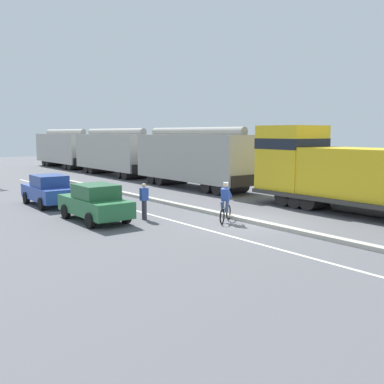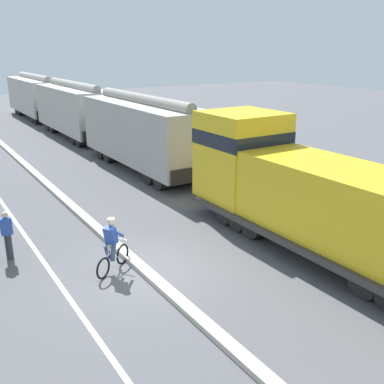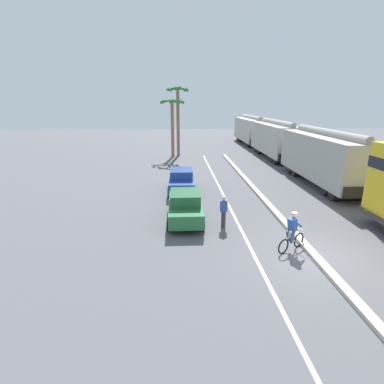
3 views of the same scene
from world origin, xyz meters
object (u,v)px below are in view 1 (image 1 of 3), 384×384
(locomotive, at_px, (349,175))
(hopper_car_trailing, at_px, (65,149))
(hopper_car_middle, at_px, (115,152))
(parked_car_green, at_px, (95,203))
(cyclist, at_px, (225,203))
(pedestrian_by_cars, at_px, (144,201))
(hopper_car_lead, at_px, (194,158))
(parked_car_blue, at_px, (49,190))

(locomotive, distance_m, hopper_car_trailing, 35.36)
(locomotive, bearing_deg, hopper_car_middle, 90.00)
(parked_car_green, bearing_deg, cyclist, -39.29)
(pedestrian_by_cars, bearing_deg, hopper_car_lead, 41.42)
(hopper_car_lead, xyz_separation_m, hopper_car_middle, (0.00, 11.60, 0.00))
(parked_car_blue, bearing_deg, hopper_car_trailing, 66.41)
(hopper_car_lead, height_order, parked_car_blue, hopper_car_lead)
(hopper_car_lead, bearing_deg, locomotive, -90.00)
(hopper_car_lead, distance_m, hopper_car_trailing, 23.20)
(hopper_car_trailing, xyz_separation_m, pedestrian_by_cars, (-8.74, -30.91, -1.23))
(locomotive, height_order, hopper_car_middle, locomotive)
(parked_car_blue, bearing_deg, parked_car_green, -89.05)
(parked_car_green, height_order, pedestrian_by_cars, same)
(parked_car_blue, distance_m, pedestrian_by_cars, 6.67)
(parked_car_green, xyz_separation_m, pedestrian_by_cars, (1.89, -0.98, 0.03))
(parked_car_blue, bearing_deg, locomotive, -45.28)
(hopper_car_lead, height_order, cyclist, hopper_car_lead)
(hopper_car_lead, relative_size, cyclist, 6.18)
(hopper_car_middle, relative_size, parked_car_green, 2.52)
(hopper_car_middle, xyz_separation_m, hopper_car_trailing, (0.00, 11.60, 0.00))
(hopper_car_lead, xyz_separation_m, cyclist, (-6.25, -10.31, -1.26))
(hopper_car_trailing, bearing_deg, hopper_car_lead, -90.00)
(hopper_car_middle, distance_m, pedestrian_by_cars, 21.23)
(parked_car_green, bearing_deg, hopper_car_trailing, 70.45)
(parked_car_green, height_order, cyclist, cyclist)
(hopper_car_middle, xyz_separation_m, pedestrian_by_cars, (-8.74, -19.31, -1.23))
(locomotive, distance_m, parked_car_blue, 15.26)
(hopper_car_trailing, bearing_deg, hopper_car_middle, -90.00)
(locomotive, relative_size, hopper_car_trailing, 1.10)
(parked_car_blue, xyz_separation_m, cyclist, (4.46, -8.97, 0.00))
(hopper_car_trailing, bearing_deg, cyclist, -100.57)
(locomotive, xyz_separation_m, hopper_car_lead, (0.00, 12.16, 0.28))
(hopper_car_middle, bearing_deg, locomotive, -90.00)
(locomotive, distance_m, hopper_car_middle, 23.76)
(hopper_car_lead, bearing_deg, cyclist, -121.25)
(pedestrian_by_cars, bearing_deg, parked_car_blue, 107.25)
(parked_car_green, xyz_separation_m, parked_car_blue, (-0.09, 5.39, 0.00))
(hopper_car_middle, height_order, cyclist, hopper_car_middle)
(hopper_car_trailing, height_order, cyclist, hopper_car_trailing)
(hopper_car_lead, bearing_deg, pedestrian_by_cars, -138.58)
(hopper_car_trailing, distance_m, parked_car_blue, 26.80)
(pedestrian_by_cars, bearing_deg, parked_car_green, 152.53)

